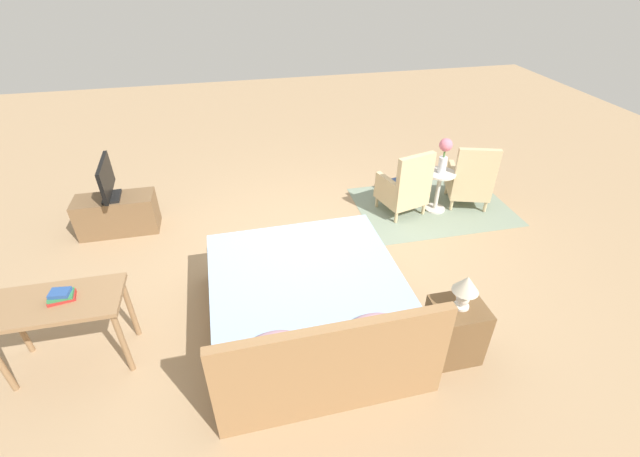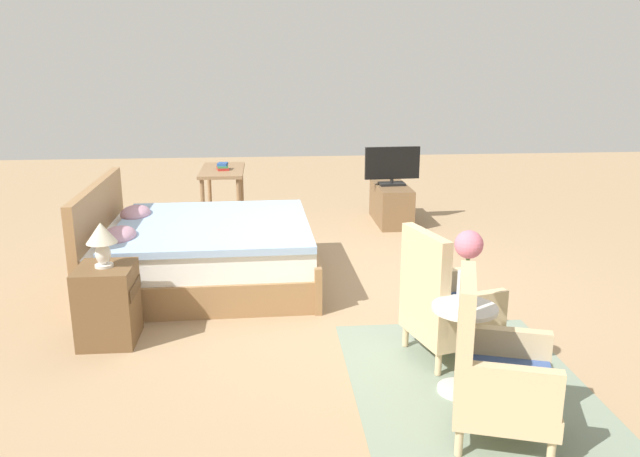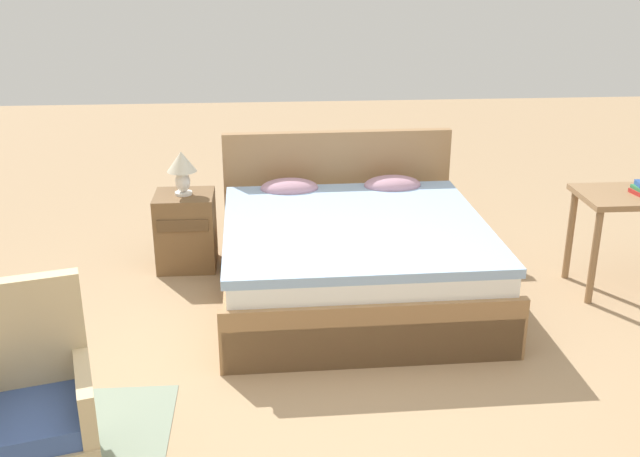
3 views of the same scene
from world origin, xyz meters
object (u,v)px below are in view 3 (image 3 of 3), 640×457
object	(u,v)px
armchair_by_window_right	(32,403)
nightstand	(186,230)
table_lamp	(182,167)
bed	(352,254)

from	to	relation	value
armchair_by_window_right	nightstand	world-z (taller)	armchair_by_window_right
table_lamp	armchair_by_window_right	bearing A→B (deg)	-101.18
nightstand	table_lamp	xyz separation A→B (m)	(0.00, 0.00, 0.50)
nightstand	bed	bearing A→B (deg)	-25.07
bed	nightstand	distance (m)	1.33
bed	table_lamp	bearing A→B (deg)	154.90
bed	nightstand	size ratio (longest dim) A/B	3.45
armchair_by_window_right	nightstand	xyz separation A→B (m)	(0.47, 2.39, -0.09)
bed	armchair_by_window_right	world-z (taller)	bed
nightstand	table_lamp	bearing A→B (deg)	90.00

